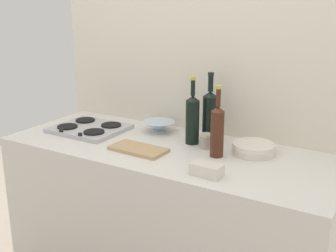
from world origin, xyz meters
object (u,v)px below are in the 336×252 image
Objects in this scene: plate_stack at (254,149)px; butter_dish at (207,169)px; wine_bottle_leftmost at (217,130)px; mixing_bowl at (159,126)px; condiment_jar_front at (206,141)px; cutting_board at (138,149)px; wine_bottle_mid_left at (192,119)px; wine_bottle_mid_right at (210,115)px; stovetop_hob at (90,128)px.

plate_stack is 1.56× the size of butter_dish.
plate_stack is at bearing 40.76° from wine_bottle_leftmost.
butter_dish is (0.06, -0.24, -0.11)m from wine_bottle_leftmost.
wine_bottle_leftmost is at bearing -139.24° from plate_stack.
mixing_bowl is at bearing 157.57° from wine_bottle_leftmost.
wine_bottle_leftmost is 0.16m from condiment_jar_front.
plate_stack reaches higher than cutting_board.
mixing_bowl is 0.65× the size of cutting_board.
butter_dish is at bearing -39.56° from mixing_bowl.
mixing_bowl is (-0.46, 0.19, -0.10)m from wine_bottle_leftmost.
wine_bottle_mid_right is (0.07, 0.07, 0.01)m from wine_bottle_mid_left.
cutting_board is (-0.53, -0.26, -0.02)m from plate_stack.
wine_bottle_mid_left is (-0.20, 0.11, 0.00)m from wine_bottle_leftmost.
wine_bottle_leftmost is 0.42m from cutting_board.
mixing_bowl is 0.38m from condiment_jar_front.
cutting_board is at bearing -142.52° from condiment_jar_front.
wine_bottle_mid_right is (-0.28, 0.06, 0.12)m from plate_stack.
wine_bottle_mid_right is (-0.13, 0.19, 0.01)m from wine_bottle_leftmost.
mixing_bowl is (-0.61, 0.06, 0.01)m from plate_stack.
wine_bottle_leftmost is at bearing 19.68° from cutting_board.
butter_dish is at bearing -53.74° from wine_bottle_mid_left.
cutting_board is at bearing -17.36° from stovetop_hob.
stovetop_hob is at bearing 162.64° from cutting_board.
stovetop_hob is at bearing 179.72° from wine_bottle_leftmost.
butter_dish reaches higher than cutting_board.
stovetop_hob is at bearing -174.02° from condiment_jar_front.
wine_bottle_leftmost is 0.94× the size of wine_bottle_mid_right.
stovetop_hob is 1.36× the size of cutting_board.
wine_bottle_leftmost is 0.51m from mixing_bowl.
butter_dish is (-0.09, -0.37, 0.00)m from plate_stack.
condiment_jar_front is (0.36, -0.11, 0.00)m from mixing_bowl.
mixing_bowl is 0.34m from cutting_board.
cutting_board is (0.08, -0.33, -0.03)m from mixing_bowl.
mixing_bowl reaches higher than butter_dish.
cutting_board is (-0.38, -0.14, -0.13)m from wine_bottle_leftmost.
condiment_jar_front reaches higher than butter_dish.
wine_bottle_mid_left is at bearing -177.47° from plate_stack.
wine_bottle_mid_left is 1.23× the size of cutting_board.
wine_bottle_mid_right reaches higher than stovetop_hob.
plate_stack is at bearing -5.81° from mixing_bowl.
wine_bottle_leftmost is 0.27m from butter_dish.
mixing_bowl is 2.45× the size of condiment_jar_front.
condiment_jar_front is (0.73, 0.08, 0.03)m from stovetop_hob.
wine_bottle_mid_left reaches higher than cutting_board.
wine_bottle_mid_right is at bearing 14.51° from stovetop_hob.
mixing_bowl is 0.68m from butter_dish.
wine_bottle_mid_right reaches higher than plate_stack.
wine_bottle_leftmost is 4.57× the size of condiment_jar_front.
cutting_board is at bearing -153.48° from plate_stack.
plate_stack is at bearing -11.73° from wine_bottle_mid_right.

